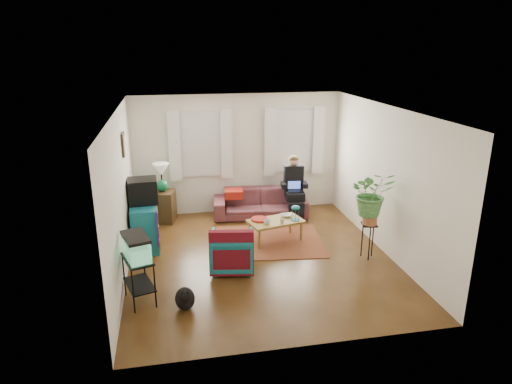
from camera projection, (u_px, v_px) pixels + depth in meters
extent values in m
cube|color=#4F2B14|center=(260.00, 258.00, 8.01)|extent=(4.50, 5.00, 0.01)
cube|color=white|center=(261.00, 110.00, 7.21)|extent=(4.50, 5.00, 0.01)
cube|color=silver|center=(238.00, 154.00, 9.94)|extent=(4.50, 0.01, 2.60)
cube|color=silver|center=(304.00, 252.00, 5.28)|extent=(4.50, 0.01, 2.60)
cube|color=silver|center=(121.00, 196.00, 7.20)|extent=(0.01, 5.00, 2.60)
cube|color=silver|center=(386.00, 181.00, 8.02)|extent=(0.01, 5.00, 2.60)
cube|color=white|center=(201.00, 144.00, 9.70)|extent=(1.08, 0.04, 1.38)
cube|color=white|center=(293.00, 141.00, 10.07)|extent=(1.08, 0.04, 1.38)
cube|color=white|center=(201.00, 145.00, 9.63)|extent=(1.36, 0.06, 1.50)
cube|color=white|center=(294.00, 141.00, 10.00)|extent=(1.36, 0.06, 1.50)
cube|color=#3D2616|center=(124.00, 144.00, 7.80)|extent=(0.04, 0.32, 0.40)
cube|color=maroon|center=(269.00, 241.00, 8.68)|extent=(2.16, 1.81, 0.01)
imported|color=brown|center=(261.00, 199.00, 9.88)|extent=(2.09, 1.03, 0.79)
cube|color=#422818|center=(164.00, 206.00, 9.60)|extent=(0.55, 0.55, 0.66)
cube|color=#135672|center=(144.00, 226.00, 8.36)|extent=(0.51, 0.95, 0.83)
cube|color=black|center=(143.00, 191.00, 8.25)|extent=(0.53, 0.49, 0.44)
cube|color=black|center=(139.00, 280.00, 6.58)|extent=(0.51, 0.69, 0.69)
cube|color=#7FD899|center=(136.00, 247.00, 6.41)|extent=(0.46, 0.63, 0.36)
ellipsoid|color=black|center=(185.00, 297.00, 6.45)|extent=(0.29, 0.44, 0.37)
imported|color=#136072|center=(232.00, 250.00, 7.53)|extent=(0.78, 0.75, 0.71)
cube|color=#9E0A0A|center=(231.00, 248.00, 7.23)|extent=(0.73, 0.28, 0.58)
cube|color=brown|center=(275.00, 230.00, 8.67)|extent=(1.11, 0.77, 0.42)
imported|color=white|center=(267.00, 222.00, 8.42)|extent=(0.14, 0.14, 0.09)
imported|color=beige|center=(282.00, 221.00, 8.47)|extent=(0.11, 0.11, 0.09)
imported|color=white|center=(286.00, 215.00, 8.79)|extent=(0.24, 0.24, 0.05)
cylinder|color=#B21414|center=(259.00, 219.00, 8.61)|extent=(0.38, 0.38, 0.04)
cube|color=black|center=(368.00, 241.00, 7.95)|extent=(0.31, 0.31, 0.63)
imported|color=#599947|center=(371.00, 200.00, 7.72)|extent=(0.83, 0.75, 0.80)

